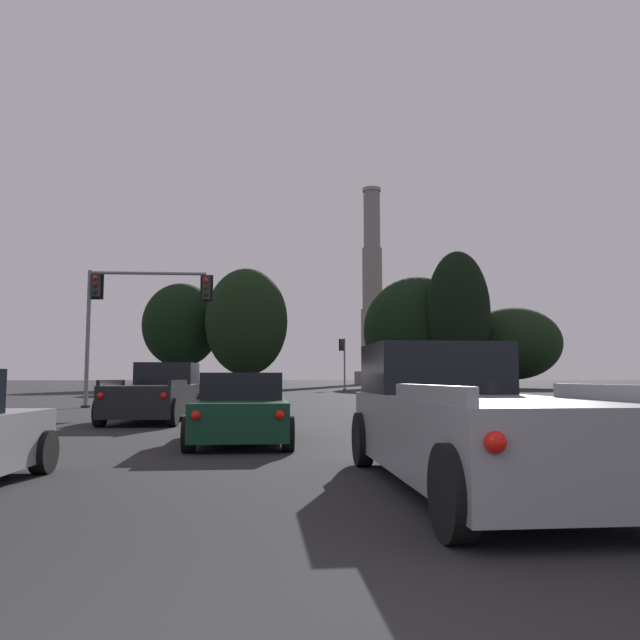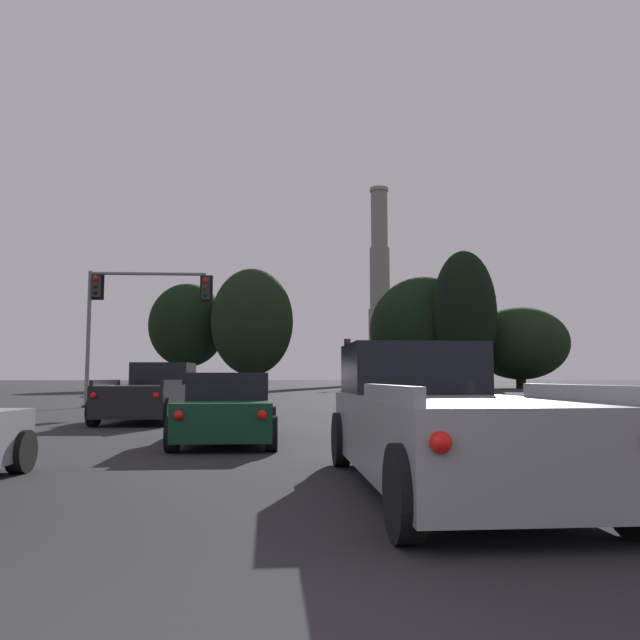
{
  "view_description": "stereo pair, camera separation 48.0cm",
  "coord_description": "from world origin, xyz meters",
  "px_view_note": "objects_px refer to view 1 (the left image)",
  "views": [
    {
      "loc": [
        0.74,
        -2.44,
        1.33
      ],
      "look_at": [
        2.93,
        27.62,
        4.11
      ],
      "focal_mm": 35.0,
      "sensor_mm": 36.0,
      "label": 1
    },
    {
      "loc": [
        1.22,
        -2.47,
        1.33
      ],
      "look_at": [
        2.93,
        27.62,
        4.11
      ],
      "focal_mm": 35.0,
      "sensor_mm": 36.0,
      "label": 2
    }
  ],
  "objects_px": {
    "traffic_light_far_right": "(343,356)",
    "traffic_light_overhead_left": "(130,302)",
    "sedan_center_lane_second": "(242,409)",
    "smokestack": "(372,306)",
    "pickup_truck_left_lane_front": "(158,394)",
    "pickup_truck_right_lane_third": "(466,420)"
  },
  "relations": [
    {
      "from": "pickup_truck_left_lane_front",
      "to": "traffic_light_far_right",
      "type": "bearing_deg",
      "value": 78.47
    },
    {
      "from": "sedan_center_lane_second",
      "to": "traffic_light_overhead_left",
      "type": "xyz_separation_m",
      "value": [
        -5.82,
        15.06,
        4.03
      ]
    },
    {
      "from": "traffic_light_far_right",
      "to": "pickup_truck_right_lane_third",
      "type": "bearing_deg",
      "value": -94.79
    },
    {
      "from": "traffic_light_far_right",
      "to": "traffic_light_overhead_left",
      "type": "xyz_separation_m",
      "value": [
        -13.66,
        -36.47,
        1.14
      ]
    },
    {
      "from": "sedan_center_lane_second",
      "to": "smokestack",
      "type": "height_order",
      "value": "smokestack"
    },
    {
      "from": "pickup_truck_left_lane_front",
      "to": "smokestack",
      "type": "xyz_separation_m",
      "value": [
        22.96,
        101.93,
        14.63
      ]
    },
    {
      "from": "traffic_light_far_right",
      "to": "traffic_light_overhead_left",
      "type": "height_order",
      "value": "traffic_light_overhead_left"
    },
    {
      "from": "traffic_light_overhead_left",
      "to": "sedan_center_lane_second",
      "type": "bearing_deg",
      "value": -68.86
    },
    {
      "from": "sedan_center_lane_second",
      "to": "traffic_light_far_right",
      "type": "bearing_deg",
      "value": 80.11
    },
    {
      "from": "traffic_light_far_right",
      "to": "smokestack",
      "type": "height_order",
      "value": "smokestack"
    },
    {
      "from": "sedan_center_lane_second",
      "to": "traffic_light_overhead_left",
      "type": "bearing_deg",
      "value": 109.9
    },
    {
      "from": "pickup_truck_left_lane_front",
      "to": "smokestack",
      "type": "height_order",
      "value": "smokestack"
    },
    {
      "from": "traffic_light_far_right",
      "to": "smokestack",
      "type": "xyz_separation_m",
      "value": [
        12.18,
        56.93,
        11.88
      ]
    },
    {
      "from": "pickup_truck_right_lane_third",
      "to": "traffic_light_overhead_left",
      "type": "relative_size",
      "value": 0.91
    },
    {
      "from": "sedan_center_lane_second",
      "to": "traffic_light_overhead_left",
      "type": "height_order",
      "value": "traffic_light_overhead_left"
    },
    {
      "from": "sedan_center_lane_second",
      "to": "smokestack",
      "type": "bearing_deg",
      "value": 78.3
    },
    {
      "from": "sedan_center_lane_second",
      "to": "smokestack",
      "type": "xyz_separation_m",
      "value": [
        20.01,
        108.46,
        14.77
      ]
    },
    {
      "from": "sedan_center_lane_second",
      "to": "smokestack",
      "type": "relative_size",
      "value": 0.12
    },
    {
      "from": "traffic_light_far_right",
      "to": "sedan_center_lane_second",
      "type": "bearing_deg",
      "value": -98.65
    },
    {
      "from": "pickup_truck_left_lane_front",
      "to": "traffic_light_overhead_left",
      "type": "bearing_deg",
      "value": 110.56
    },
    {
      "from": "smokestack",
      "to": "traffic_light_overhead_left",
      "type": "bearing_deg",
      "value": -105.46
    },
    {
      "from": "sedan_center_lane_second",
      "to": "pickup_truck_left_lane_front",
      "type": "bearing_deg",
      "value": 113.09
    }
  ]
}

